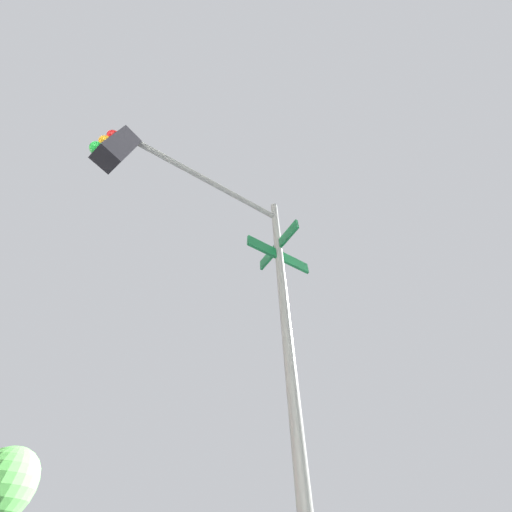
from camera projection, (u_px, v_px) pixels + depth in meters
traffic_signal_near at (205, 234)px, 3.37m from camera, size 1.55×3.19×6.04m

